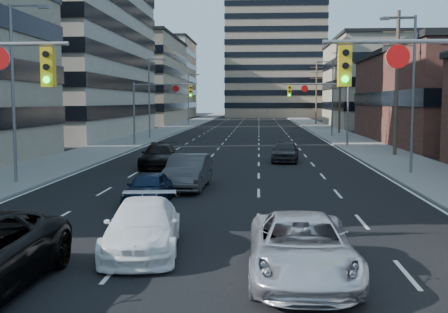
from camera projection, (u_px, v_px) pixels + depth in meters
road_surface at (252, 119)px, 137.10m from camera, size 18.00×300.00×0.02m
sidewalk_left at (205, 118)px, 137.80m from camera, size 5.00×300.00×0.15m
sidewalk_right at (299, 119)px, 136.38m from camera, size 5.00×300.00×0.15m
office_left_mid at (21, 20)px, 67.87m from camera, size 26.00×34.00×28.00m
office_left_far at (125, 82)px, 108.00m from camera, size 20.00×30.00×16.00m
office_right_far at (399, 85)px, 93.16m from camera, size 22.00×28.00×14.00m
apartment_tower at (275, 11)px, 153.77m from camera, size 26.00×26.00×58.00m
bg_block_left at (146, 80)px, 147.79m from camera, size 24.00×24.00×20.00m
bg_block_right at (385, 94)px, 134.54m from camera, size 22.00×22.00×12.00m
signal_far_left at (158, 100)px, 52.72m from camera, size 6.09×0.33×6.00m
signal_far_right at (323, 100)px, 51.77m from camera, size 6.09×0.33×6.00m
utility_pole_block at (397, 81)px, 42.41m from camera, size 2.20×0.28×11.00m
utility_pole_midblock at (340, 89)px, 72.21m from camera, size 2.20×0.28×11.00m
utility_pole_distant at (316, 93)px, 102.01m from camera, size 2.20×0.28×11.00m
streetlight_left_near at (16, 84)px, 27.98m from camera, size 2.03×0.22×9.00m
streetlight_left_mid at (151, 94)px, 62.75m from camera, size 2.03×0.22×9.00m
streetlight_left_far at (189, 97)px, 97.51m from camera, size 2.03×0.22×9.00m
streetlight_right_near at (410, 86)px, 31.67m from camera, size 2.03×0.22×9.00m
streetlight_right_far at (331, 94)px, 66.44m from camera, size 2.03×0.22×9.00m
white_van at (143, 227)px, 15.64m from camera, size 2.51×5.09×1.42m
silver_suv at (302, 248)px, 13.30m from camera, size 2.47×5.33×1.48m
sedan_blue at (148, 188)px, 23.10m from camera, size 1.71×3.92×1.31m
sedan_grey_center at (188, 172)px, 26.93m from camera, size 1.97×5.10×1.65m
sedan_black_far at (159, 156)px, 35.58m from camera, size 2.26×5.22×1.49m
sedan_grey_right at (285, 151)px, 39.11m from camera, size 2.18×4.53×1.49m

